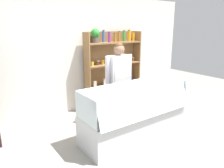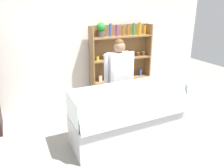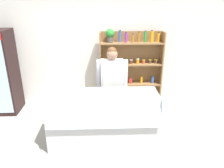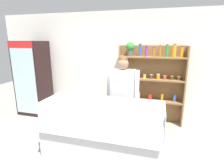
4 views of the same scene
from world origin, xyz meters
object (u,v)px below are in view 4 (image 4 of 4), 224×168
object	(u,v)px
deli_display_case	(102,140)
shop_clerk	(123,90)
drinks_fridge	(33,78)
shelving_unit	(150,79)

from	to	relation	value
deli_display_case	shop_clerk	size ratio (longest dim) A/B	1.18
drinks_fridge	shelving_unit	world-z (taller)	drinks_fridge
drinks_fridge	deli_display_case	bearing A→B (deg)	-29.27
drinks_fridge	shelving_unit	distance (m)	3.12
shelving_unit	deli_display_case	size ratio (longest dim) A/B	0.97
drinks_fridge	deli_display_case	world-z (taller)	drinks_fridge
shelving_unit	shop_clerk	world-z (taller)	shelving_unit
drinks_fridge	shop_clerk	world-z (taller)	drinks_fridge
drinks_fridge	deli_display_case	distance (m)	2.87
shop_clerk	shelving_unit	bearing A→B (deg)	62.72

